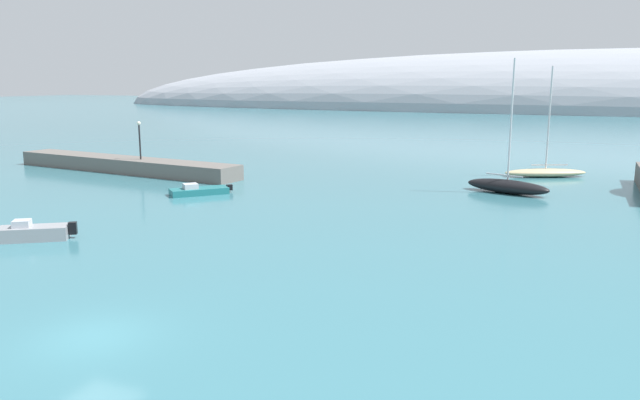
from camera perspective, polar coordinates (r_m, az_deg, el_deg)
The scene contains 8 objects.
water at distance 23.41m, azimuth -20.32°, elevation -11.86°, with size 600.00×600.00×0.00m, color #38727F.
breakwater_rocks at distance 63.81m, azimuth -17.77°, elevation 3.15°, with size 26.97×3.27×1.40m, color #66605B.
distant_ridge at distance 209.30m, azimuth 25.42°, elevation 7.52°, with size 359.16×68.57×37.10m, color #999EA8.
sailboat_sand_near_shore at distance 61.34m, azimuth 20.25°, elevation 2.50°, with size 7.81×5.08×10.20m.
sailboat_black_mid_mooring at distance 51.27m, azimuth 17.04°, elevation 1.30°, with size 7.06×3.84×10.60m.
motorboat_grey_foreground at distance 38.22m, azimuth -25.11°, elevation -2.75°, with size 3.99×3.31×1.18m.
motorboat_teal_alongside_breakwater at distance 49.47m, azimuth -11.22°, elevation 0.86°, with size 4.28×4.46×0.91m.
harbor_lamp_post at distance 61.60m, azimuth -16.46°, elevation 5.78°, with size 0.36×0.36×3.66m.
Camera 1 is at (15.18, -15.49, 8.82)m, focal length 34.38 mm.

